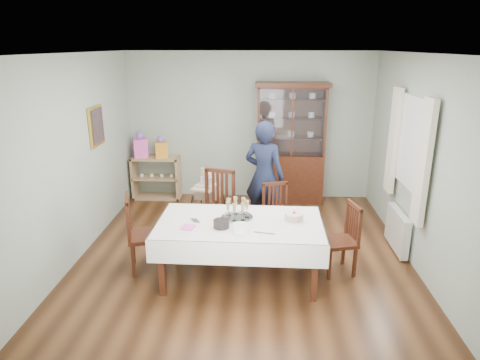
# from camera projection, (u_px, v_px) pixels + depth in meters

# --- Properties ---
(floor) EXTENTS (5.00, 5.00, 0.00)m
(floor) POSITION_uv_depth(u_px,v_px,m) (244.00, 255.00, 5.94)
(floor) COLOR #593319
(floor) RESTS_ON ground
(room_shell) EXTENTS (5.00, 5.00, 5.00)m
(room_shell) POSITION_uv_depth(u_px,v_px,m) (246.00, 127.00, 5.93)
(room_shell) COLOR #9EAA99
(room_shell) RESTS_ON floor
(dining_table) EXTENTS (2.02, 1.18, 0.76)m
(dining_table) POSITION_uv_depth(u_px,v_px,m) (240.00, 250.00, 5.26)
(dining_table) COLOR #452211
(dining_table) RESTS_ON floor
(china_cabinet) EXTENTS (1.30, 0.48, 2.18)m
(china_cabinet) POSITION_uv_depth(u_px,v_px,m) (291.00, 142.00, 7.71)
(china_cabinet) COLOR #452211
(china_cabinet) RESTS_ON floor
(sideboard) EXTENTS (0.90, 0.38, 0.80)m
(sideboard) POSITION_uv_depth(u_px,v_px,m) (156.00, 178.00, 8.07)
(sideboard) COLOR tan
(sideboard) RESTS_ON floor
(picture_frame) EXTENTS (0.04, 0.48, 0.58)m
(picture_frame) POSITION_uv_depth(u_px,v_px,m) (96.00, 126.00, 6.31)
(picture_frame) COLOR gold
(picture_frame) RESTS_ON room_shell
(window) EXTENTS (0.04, 1.02, 1.22)m
(window) POSITION_uv_depth(u_px,v_px,m) (412.00, 143.00, 5.65)
(window) COLOR white
(window) RESTS_ON room_shell
(curtain_left) EXTENTS (0.07, 0.30, 1.55)m
(curtain_left) POSITION_uv_depth(u_px,v_px,m) (424.00, 163.00, 5.09)
(curtain_left) COLOR silver
(curtain_left) RESTS_ON room_shell
(curtain_right) EXTENTS (0.07, 0.30, 1.55)m
(curtain_right) POSITION_uv_depth(u_px,v_px,m) (393.00, 141.00, 6.27)
(curtain_right) COLOR silver
(curtain_right) RESTS_ON room_shell
(radiator) EXTENTS (0.10, 0.80, 0.55)m
(radiator) POSITION_uv_depth(u_px,v_px,m) (397.00, 230.00, 6.03)
(radiator) COLOR white
(radiator) RESTS_ON floor
(chair_far_left) EXTENTS (0.58, 0.58, 1.07)m
(chair_far_left) POSITION_uv_depth(u_px,v_px,m) (216.00, 222.00, 6.24)
(chair_far_left) COLOR #452211
(chair_far_left) RESTS_ON floor
(chair_far_right) EXTENTS (0.50, 0.50, 0.89)m
(chair_far_right) POSITION_uv_depth(u_px,v_px,m) (278.00, 227.00, 6.23)
(chair_far_right) COLOR #452211
(chair_far_right) RESTS_ON floor
(chair_end_left) EXTENTS (0.56, 0.56, 1.01)m
(chair_end_left) POSITION_uv_depth(u_px,v_px,m) (146.00, 247.00, 5.51)
(chair_end_left) COLOR #452211
(chair_end_left) RESTS_ON floor
(chair_end_right) EXTENTS (0.50, 0.50, 0.92)m
(chair_end_right) POSITION_uv_depth(u_px,v_px,m) (338.00, 252.00, 5.45)
(chair_end_right) COLOR #452211
(chair_end_right) RESTS_ON floor
(woman) EXTENTS (0.74, 0.62, 1.73)m
(woman) POSITION_uv_depth(u_px,v_px,m) (264.00, 176.00, 6.58)
(woman) COLOR black
(woman) RESTS_ON floor
(high_chair) EXTENTS (0.54, 0.54, 0.98)m
(high_chair) POSITION_uv_depth(u_px,v_px,m) (208.00, 205.00, 6.72)
(high_chair) COLOR black
(high_chair) RESTS_ON floor
(champagne_tray) EXTENTS (0.39, 0.39, 0.24)m
(champagne_tray) POSITION_uv_depth(u_px,v_px,m) (237.00, 213.00, 5.23)
(champagne_tray) COLOR silver
(champagne_tray) RESTS_ON dining_table
(birthday_cake) EXTENTS (0.26, 0.26, 0.18)m
(birthday_cake) POSITION_uv_depth(u_px,v_px,m) (294.00, 217.00, 5.17)
(birthday_cake) COLOR white
(birthday_cake) RESTS_ON dining_table
(plate_stack_dark) EXTENTS (0.25, 0.25, 0.09)m
(plate_stack_dark) POSITION_uv_depth(u_px,v_px,m) (221.00, 224.00, 4.98)
(plate_stack_dark) COLOR black
(plate_stack_dark) RESTS_ON dining_table
(plate_stack_white) EXTENTS (0.21, 0.21, 0.09)m
(plate_stack_white) POSITION_uv_depth(u_px,v_px,m) (241.00, 228.00, 4.86)
(plate_stack_white) COLOR white
(plate_stack_white) RESTS_ON dining_table
(napkin_stack) EXTENTS (0.17, 0.17, 0.02)m
(napkin_stack) POSITION_uv_depth(u_px,v_px,m) (188.00, 227.00, 4.97)
(napkin_stack) COLOR #FC5CC3
(napkin_stack) RESTS_ON dining_table
(cutlery) EXTENTS (0.16, 0.17, 0.01)m
(cutlery) POSITION_uv_depth(u_px,v_px,m) (193.00, 220.00, 5.17)
(cutlery) COLOR silver
(cutlery) RESTS_ON dining_table
(cake_knife) EXTENTS (0.25, 0.07, 0.01)m
(cake_knife) POSITION_uv_depth(u_px,v_px,m) (264.00, 233.00, 4.83)
(cake_knife) COLOR silver
(cake_knife) RESTS_ON dining_table
(gift_bag_pink) EXTENTS (0.29, 0.24, 0.47)m
(gift_bag_pink) POSITION_uv_depth(u_px,v_px,m) (140.00, 146.00, 7.88)
(gift_bag_pink) COLOR #FC5CC3
(gift_bag_pink) RESTS_ON sideboard
(gift_bag_orange) EXTENTS (0.26, 0.21, 0.41)m
(gift_bag_orange) POSITION_uv_depth(u_px,v_px,m) (161.00, 148.00, 7.87)
(gift_bag_orange) COLOR orange
(gift_bag_orange) RESTS_ON sideboard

